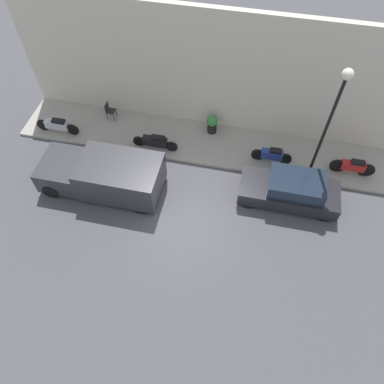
% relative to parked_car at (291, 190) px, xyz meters
% --- Properties ---
extents(ground_plane, '(60.00, 60.00, 0.00)m').
position_rel_parked_car_xyz_m(ground_plane, '(-1.95, 4.06, -0.66)').
color(ground_plane, '#47474C').
extents(sidewalk, '(2.63, 17.11, 0.12)m').
position_rel_parked_car_xyz_m(sidewalk, '(2.39, 4.06, -0.60)').
color(sidewalk, gray).
rests_on(sidewalk, ground_plane).
extents(building_facade, '(0.30, 17.11, 5.70)m').
position_rel_parked_car_xyz_m(building_facade, '(3.85, 4.06, 2.19)').
color(building_facade, beige).
rests_on(building_facade, ground_plane).
extents(parked_car, '(1.63, 3.96, 1.38)m').
position_rel_parked_car_xyz_m(parked_car, '(0.00, 0.00, 0.00)').
color(parked_car, black).
rests_on(parked_car, ground_plane).
extents(delivery_van, '(2.08, 5.01, 1.61)m').
position_rel_parked_car_xyz_m(delivery_van, '(-0.96, 7.57, 0.18)').
color(delivery_van, '#2D2D33').
rests_on(delivery_van, ground_plane).
extents(motorcycle_red, '(0.30, 1.87, 0.78)m').
position_rel_parked_car_xyz_m(motorcycle_red, '(1.89, -2.53, -0.10)').
color(motorcycle_red, '#B21E1E').
rests_on(motorcycle_red, sidewalk).
extents(motorcycle_black, '(0.30, 2.06, 0.75)m').
position_rel_parked_car_xyz_m(motorcycle_black, '(1.55, 6.08, -0.13)').
color(motorcycle_black, black).
rests_on(motorcycle_black, sidewalk).
extents(scooter_silver, '(0.30, 2.06, 0.76)m').
position_rel_parked_car_xyz_m(scooter_silver, '(1.59, 10.81, -0.12)').
color(scooter_silver, '#B7B7BF').
rests_on(scooter_silver, sidewalk).
extents(motorcycle_blue, '(0.30, 1.76, 0.76)m').
position_rel_parked_car_xyz_m(motorcycle_blue, '(1.86, 0.89, -0.13)').
color(motorcycle_blue, navy).
rests_on(motorcycle_blue, sidewalk).
extents(streetlamp, '(0.39, 0.39, 5.40)m').
position_rel_parked_car_xyz_m(streetlamp, '(1.33, -0.74, 3.21)').
color(streetlamp, black).
rests_on(streetlamp, sidewalk).
extents(potted_plant, '(0.53, 0.53, 0.92)m').
position_rel_parked_car_xyz_m(potted_plant, '(3.14, 3.78, -0.04)').
color(potted_plant, black).
rests_on(potted_plant, sidewalk).
extents(cafe_chair, '(0.40, 0.40, 0.87)m').
position_rel_parked_car_xyz_m(cafe_chair, '(3.01, 8.75, -0.03)').
color(cafe_chair, '#262626').
rests_on(cafe_chair, sidewalk).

